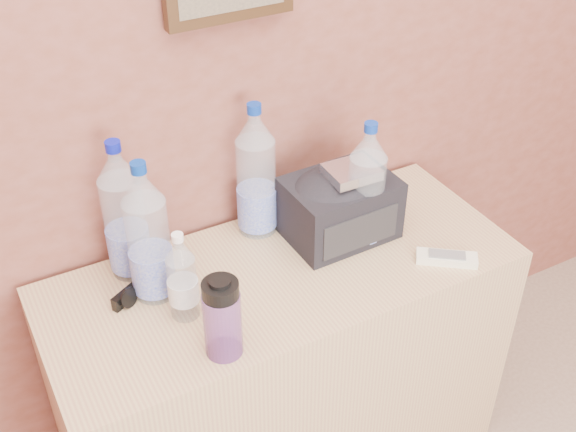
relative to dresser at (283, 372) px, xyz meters
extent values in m
cube|color=tan|center=(0.00, 0.00, 0.00)|extent=(1.16, 0.48, 0.73)
cylinder|color=#CEE5FA|center=(-0.30, 0.07, 0.52)|extent=(0.10, 0.10, 0.31)
cylinder|color=#093599|center=(-0.30, 0.07, 0.71)|extent=(0.03, 0.03, 0.02)
cylinder|color=white|center=(-0.32, 0.18, 0.52)|extent=(0.10, 0.10, 0.31)
cylinder|color=#0C17B3|center=(-0.32, 0.18, 0.71)|extent=(0.03, 0.03, 0.02)
cylinder|color=silver|center=(0.02, 0.18, 0.52)|extent=(0.10, 0.10, 0.32)
cylinder|color=#0B33A2|center=(0.02, 0.18, 0.71)|extent=(0.03, 0.03, 0.02)
cylinder|color=silver|center=(0.24, 0.01, 0.51)|extent=(0.09, 0.09, 0.29)
cylinder|color=#0D35A2|center=(0.24, 0.01, 0.69)|extent=(0.03, 0.03, 0.02)
cylinder|color=silver|center=(-0.26, -0.03, 0.46)|extent=(0.06, 0.06, 0.19)
cylinder|color=white|center=(-0.26, -0.03, 0.58)|extent=(0.03, 0.03, 0.02)
cylinder|color=#723A96|center=(-0.23, -0.17, 0.44)|extent=(0.08, 0.08, 0.16)
cylinder|color=black|center=(-0.23, -0.17, 0.54)|extent=(0.08, 0.08, 0.04)
cube|color=silver|center=(0.37, -0.16, 0.37)|extent=(0.15, 0.13, 0.02)
cube|color=white|center=(0.21, 0.04, 0.56)|extent=(0.12, 0.11, 0.03)
camera|label=1|loc=(-0.63, -1.18, 1.50)|focal=45.00mm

